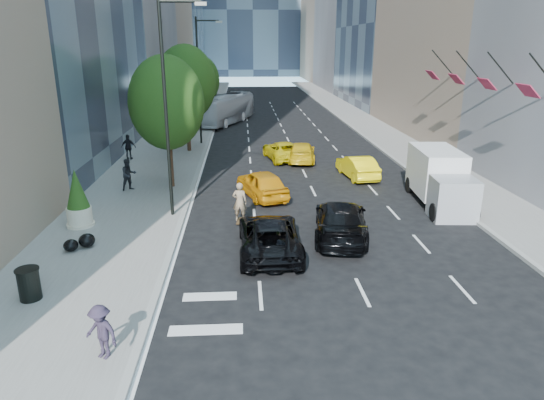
{
  "coord_description": "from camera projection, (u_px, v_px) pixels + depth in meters",
  "views": [
    {
      "loc": [
        -2.99,
        -18.61,
        8.1
      ],
      "look_at": [
        -1.77,
        1.5,
        1.6
      ],
      "focal_mm": 32.0,
      "sensor_mm": 36.0,
      "label": 1
    }
  ],
  "objects": [
    {
      "name": "box_truck",
      "position": [
        440.0,
        178.0,
        25.21
      ],
      "size": [
        2.58,
        6.03,
        2.81
      ],
      "rotation": [
        0.0,
        0.0,
        -0.08
      ],
      "color": "silver",
      "rests_on": "ground"
    },
    {
      "name": "black_sedan_mercedes",
      "position": [
        341.0,
        220.0,
        21.11
      ],
      "size": [
        3.1,
        5.74,
        1.58
      ],
      "primitive_type": "imported",
      "rotation": [
        0.0,
        0.0,
        2.97
      ],
      "color": "black",
      "rests_on": "ground"
    },
    {
      "name": "tree_mid",
      "position": [
        186.0,
        83.0,
        36.34
      ],
      "size": [
        4.5,
        4.5,
        7.99
      ],
      "color": "black",
      "rests_on": "sidewalk_left"
    },
    {
      "name": "planter_shrub",
      "position": [
        78.0,
        199.0,
        21.86
      ],
      "size": [
        1.11,
        1.11,
        2.66
      ],
      "color": "beige",
      "rests_on": "sidewalk_left"
    },
    {
      "name": "taxi_d",
      "position": [
        301.0,
        152.0,
        34.92
      ],
      "size": [
        2.45,
        4.89,
        1.36
      ],
      "primitive_type": "imported",
      "rotation": [
        0.0,
        0.0,
        3.02
      ],
      "color": "#DDB10B",
      "rests_on": "ground"
    },
    {
      "name": "taxi_c",
      "position": [
        283.0,
        151.0,
        35.4
      ],
      "size": [
        3.09,
        5.13,
        1.33
      ],
      "primitive_type": "imported",
      "rotation": [
        0.0,
        0.0,
        3.33
      ],
      "color": "#D5BE0B",
      "rests_on": "ground"
    },
    {
      "name": "lamp_far",
      "position": [
        200.0,
        74.0,
        39.08
      ],
      "size": [
        2.13,
        0.22,
        10.0
      ],
      "color": "black",
      "rests_on": "sidewalk_left"
    },
    {
      "name": "trash_can",
      "position": [
        29.0,
        285.0,
        15.7
      ],
      "size": [
        0.69,
        0.69,
        1.03
      ],
      "primitive_type": "cylinder",
      "color": "black",
      "rests_on": "sidewalk_left"
    },
    {
      "name": "taxi_b",
      "position": [
        357.0,
        167.0,
        30.63
      ],
      "size": [
        2.04,
        4.47,
        1.42
      ],
      "primitive_type": "imported",
      "rotation": [
        0.0,
        0.0,
        3.27
      ],
      "color": "yellow",
      "rests_on": "ground"
    },
    {
      "name": "traffic_signal",
      "position": [
        213.0,
        79.0,
        56.66
      ],
      "size": [
        2.48,
        0.53,
        5.2
      ],
      "color": "black",
      "rests_on": "sidewalk_left"
    },
    {
      "name": "tree_near",
      "position": [
        167.0,
        103.0,
        26.94
      ],
      "size": [
        4.2,
        4.2,
        7.46
      ],
      "color": "black",
      "rests_on": "sidewalk_left"
    },
    {
      "name": "ground",
      "position": [
        316.0,
        246.0,
        20.33
      ],
      "size": [
        160.0,
        160.0,
        0.0
      ],
      "primitive_type": "plane",
      "color": "black",
      "rests_on": "ground"
    },
    {
      "name": "black_sedan_lincoln",
      "position": [
        269.0,
        236.0,
        19.55
      ],
      "size": [
        2.45,
        5.24,
        1.45
      ],
      "primitive_type": "imported",
      "rotation": [
        0.0,
        0.0,
        3.15
      ],
      "color": "black",
      "rests_on": "ground"
    },
    {
      "name": "pedestrian_b",
      "position": [
        129.0,
        147.0,
        34.74
      ],
      "size": [
        1.1,
        0.57,
        1.79
      ],
      "primitive_type": "imported",
      "rotation": [
        0.0,
        0.0,
        3.02
      ],
      "color": "black",
      "rests_on": "sidewalk_left"
    },
    {
      "name": "taxi_a",
      "position": [
        262.0,
        184.0,
        26.67
      ],
      "size": [
        3.13,
        4.83,
        1.53
      ],
      "primitive_type": "imported",
      "rotation": [
        0.0,
        0.0,
        3.46
      ],
      "color": "orange",
      "rests_on": "ground"
    },
    {
      "name": "lamp_near",
      "position": [
        169.0,
        97.0,
        21.98
      ],
      "size": [
        2.13,
        0.22,
        10.0
      ],
      "color": "black",
      "rests_on": "sidewalk_left"
    },
    {
      "name": "pedestrian_a",
      "position": [
        129.0,
        175.0,
        27.39
      ],
      "size": [
        1.11,
        1.05,
        1.81
      ],
      "primitive_type": "imported",
      "rotation": [
        0.0,
        0.0,
        0.57
      ],
      "color": "black",
      "rests_on": "sidewalk_left"
    },
    {
      "name": "sidewalk_left",
      "position": [
        183.0,
        128.0,
        48.29
      ],
      "size": [
        6.0,
        120.0,
        0.15
      ],
      "primitive_type": "cube",
      "color": "slate",
      "rests_on": "ground"
    },
    {
      "name": "city_bus",
      "position": [
        225.0,
        109.0,
        51.29
      ],
      "size": [
        6.25,
        11.23,
        3.07
      ],
      "primitive_type": "imported",
      "rotation": [
        0.0,
        0.0,
        -0.36
      ],
      "color": "silver",
      "rests_on": "ground"
    },
    {
      "name": "tree_far",
      "position": [
        200.0,
        80.0,
        48.9
      ],
      "size": [
        3.9,
        3.9,
        6.92
      ],
      "color": "black",
      "rests_on": "sidewalk_left"
    },
    {
      "name": "garbage_bags",
      "position": [
        81.0,
        242.0,
        19.69
      ],
      "size": [
        1.13,
        1.09,
        0.56
      ],
      "color": "black",
      "rests_on": "sidewalk_left"
    },
    {
      "name": "skateboarder",
      "position": [
        240.0,
        204.0,
        22.71
      ],
      "size": [
        0.73,
        0.52,
        1.86
      ],
      "primitive_type": "imported",
      "rotation": [
        0.0,
        0.0,
        3.03
      ],
      "color": "#877154",
      "rests_on": "ground"
    },
    {
      "name": "facade_flags",
      "position": [
        473.0,
        78.0,
        28.55
      ],
      "size": [
        1.85,
        13.3,
        2.05
      ],
      "color": "black",
      "rests_on": "ground"
    },
    {
      "name": "pedestrian_c",
      "position": [
        101.0,
        332.0,
        12.68
      ],
      "size": [
        1.14,
        0.97,
        1.53
      ],
      "primitive_type": "imported",
      "rotation": [
        0.0,
        0.0,
        -0.49
      ],
      "color": "#2A2233",
      "rests_on": "sidewalk_left"
    },
    {
      "name": "sidewalk_right",
      "position": [
        370.0,
        126.0,
        49.38
      ],
      "size": [
        4.0,
        120.0,
        0.15
      ],
      "primitive_type": "cube",
      "color": "slate",
      "rests_on": "ground"
    }
  ]
}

